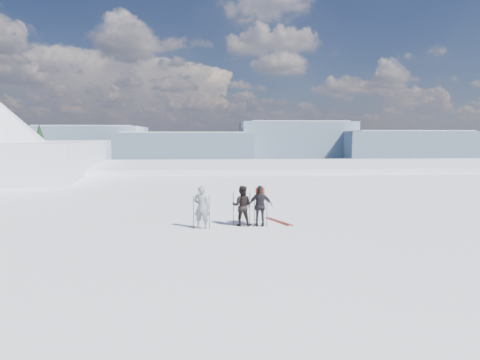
{
  "coord_description": "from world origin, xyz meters",
  "views": [
    {
      "loc": [
        -3.16,
        -12.07,
        3.5
      ],
      "look_at": [
        -2.18,
        3.0,
        1.74
      ],
      "focal_mm": 28.0,
      "sensor_mm": 36.0,
      "label": 1
    }
  ],
  "objects_px": {
    "skier_dark": "(242,206)",
    "skier_pack": "(260,206)",
    "skier_grey": "(202,207)",
    "skis_loose": "(278,221)"
  },
  "relations": [
    {
      "from": "skier_dark",
      "to": "skier_pack",
      "type": "distance_m",
      "value": 0.73
    },
    {
      "from": "skier_pack",
      "to": "skier_grey",
      "type": "bearing_deg",
      "value": 9.48
    },
    {
      "from": "skier_grey",
      "to": "skier_pack",
      "type": "xyz_separation_m",
      "value": [
        2.28,
        0.21,
        -0.02
      ]
    },
    {
      "from": "skier_pack",
      "to": "skis_loose",
      "type": "bearing_deg",
      "value": -135.78
    },
    {
      "from": "skis_loose",
      "to": "skier_grey",
      "type": "bearing_deg",
      "value": -163.73
    },
    {
      "from": "skier_dark",
      "to": "skier_pack",
      "type": "height_order",
      "value": "skier_pack"
    },
    {
      "from": "skier_pack",
      "to": "skis_loose",
      "type": "height_order",
      "value": "skier_pack"
    },
    {
      "from": "skier_dark",
      "to": "skis_loose",
      "type": "height_order",
      "value": "skier_dark"
    },
    {
      "from": "skier_grey",
      "to": "skier_dark",
      "type": "distance_m",
      "value": 1.61
    },
    {
      "from": "skier_grey",
      "to": "skier_pack",
      "type": "relative_size",
      "value": 1.02
    }
  ]
}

